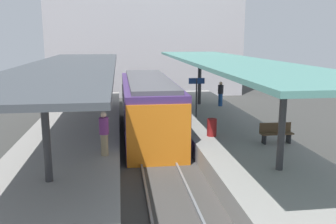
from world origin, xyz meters
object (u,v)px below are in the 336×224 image
litter_bin (212,127)px  passenger_near_bench (221,93)px  commuter_train (149,107)px  platform_bench (276,132)px  passenger_mid_platform (104,133)px  platform_sign (197,88)px

litter_bin → passenger_near_bench: passenger_near_bench is taller
commuter_train → platform_bench: bearing=-45.4°
passenger_near_bench → passenger_mid_platform: (-7.19, -9.37, 0.05)m
platform_bench → platform_sign: 6.13m
platform_bench → passenger_mid_platform: passenger_mid_platform is taller
platform_sign → litter_bin: (-0.15, -4.12, -1.22)m
platform_sign → passenger_mid_platform: 8.02m
platform_bench → passenger_near_bench: size_ratio=0.87×
passenger_near_bench → platform_bench: bearing=-90.0°
platform_sign → platform_bench: bearing=-67.7°
litter_bin → passenger_mid_platform: 5.26m
platform_bench → litter_bin: (-2.43, 1.46, -0.06)m
commuter_train → litter_bin: (2.60, -3.64, -0.33)m
passenger_near_bench → passenger_mid_platform: 11.81m
passenger_mid_platform → litter_bin: bearing=24.7°
platform_bench → platform_sign: size_ratio=0.63×
platform_bench → platform_sign: (-2.28, 5.57, 1.16)m
platform_bench → passenger_near_bench: bearing=90.0°
commuter_train → platform_sign: 2.93m
passenger_mid_platform → passenger_near_bench: bearing=52.5°
litter_bin → passenger_mid_platform: passenger_mid_platform is taller
platform_sign → litter_bin: platform_sign is taller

